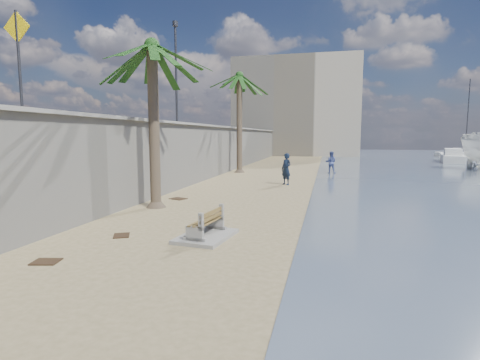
{
  "coord_description": "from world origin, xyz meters",
  "views": [
    {
      "loc": [
        2.72,
        -6.77,
        2.88
      ],
      "look_at": [
        -0.5,
        7.0,
        1.2
      ],
      "focal_mm": 28.0,
      "sensor_mm": 36.0,
      "label": 1
    }
  ],
  "objects_px": {
    "palm_back": "(239,77)",
    "person_a": "(286,167)",
    "yacht_far": "(452,159)",
    "person_b": "(331,161)",
    "palm_mid": "(152,47)",
    "sailboat_west": "(465,154)",
    "bench_far": "(206,226)"
  },
  "relations": [
    {
      "from": "palm_back",
      "to": "sailboat_west",
      "type": "xyz_separation_m",
      "value": [
        25.4,
        29.26,
        -7.03
      ]
    },
    {
      "from": "palm_back",
      "to": "person_a",
      "type": "height_order",
      "value": "palm_back"
    },
    {
      "from": "bench_far",
      "to": "palm_mid",
      "type": "height_order",
      "value": "palm_mid"
    },
    {
      "from": "person_b",
      "to": "sailboat_west",
      "type": "xyz_separation_m",
      "value": [
        18.39,
        28.19,
        -0.6
      ]
    },
    {
      "from": "bench_far",
      "to": "person_b",
      "type": "distance_m",
      "value": 20.16
    },
    {
      "from": "person_a",
      "to": "yacht_far",
      "type": "height_order",
      "value": "person_a"
    },
    {
      "from": "palm_mid",
      "to": "person_a",
      "type": "bearing_deg",
      "value": 62.1
    },
    {
      "from": "bench_far",
      "to": "person_a",
      "type": "height_order",
      "value": "person_a"
    },
    {
      "from": "palm_mid",
      "to": "yacht_far",
      "type": "bearing_deg",
      "value": 57.73
    },
    {
      "from": "palm_mid",
      "to": "sailboat_west",
      "type": "bearing_deg",
      "value": 60.11
    },
    {
      "from": "palm_back",
      "to": "person_a",
      "type": "relative_size",
      "value": 3.91
    },
    {
      "from": "palm_back",
      "to": "yacht_far",
      "type": "xyz_separation_m",
      "value": [
        20.15,
        16.98,
        -7.0
      ]
    },
    {
      "from": "palm_back",
      "to": "yacht_far",
      "type": "bearing_deg",
      "value": 40.13
    },
    {
      "from": "bench_far",
      "to": "person_b",
      "type": "xyz_separation_m",
      "value": [
        3.56,
        19.84,
        0.59
      ]
    },
    {
      "from": "person_b",
      "to": "person_a",
      "type": "bearing_deg",
      "value": 76.96
    },
    {
      "from": "palm_back",
      "to": "person_a",
      "type": "bearing_deg",
      "value": -56.57
    },
    {
      "from": "palm_mid",
      "to": "yacht_far",
      "type": "xyz_separation_m",
      "value": [
        20.11,
        31.86,
        -5.9
      ]
    },
    {
      "from": "yacht_far",
      "to": "person_a",
      "type": "bearing_deg",
      "value": 158.55
    },
    {
      "from": "person_b",
      "to": "palm_mid",
      "type": "bearing_deg",
      "value": 72.06
    },
    {
      "from": "palm_back",
      "to": "person_b",
      "type": "bearing_deg",
      "value": 8.68
    },
    {
      "from": "yacht_far",
      "to": "palm_back",
      "type": "bearing_deg",
      "value": 142.37
    },
    {
      "from": "palm_mid",
      "to": "sailboat_west",
      "type": "distance_m",
      "value": 51.24
    },
    {
      "from": "person_b",
      "to": "yacht_far",
      "type": "relative_size",
      "value": 0.26
    },
    {
      "from": "sailboat_west",
      "to": "palm_mid",
      "type": "bearing_deg",
      "value": -119.89
    },
    {
      "from": "person_a",
      "to": "sailboat_west",
      "type": "distance_m",
      "value": 41.61
    },
    {
      "from": "yacht_far",
      "to": "sailboat_west",
      "type": "relative_size",
      "value": 0.68
    },
    {
      "from": "person_b",
      "to": "yacht_far",
      "type": "bearing_deg",
      "value": -123.87
    },
    {
      "from": "bench_far",
      "to": "person_a",
      "type": "bearing_deg",
      "value": 85.52
    },
    {
      "from": "bench_far",
      "to": "person_a",
      "type": "xyz_separation_m",
      "value": [
        0.95,
        12.12,
        0.73
      ]
    },
    {
      "from": "person_a",
      "to": "yacht_far",
      "type": "relative_size",
      "value": 0.29
    },
    {
      "from": "palm_back",
      "to": "palm_mid",
      "type": "bearing_deg",
      "value": -89.86
    },
    {
      "from": "palm_mid",
      "to": "sailboat_west",
      "type": "xyz_separation_m",
      "value": [
        25.36,
        44.13,
        -5.92
      ]
    }
  ]
}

